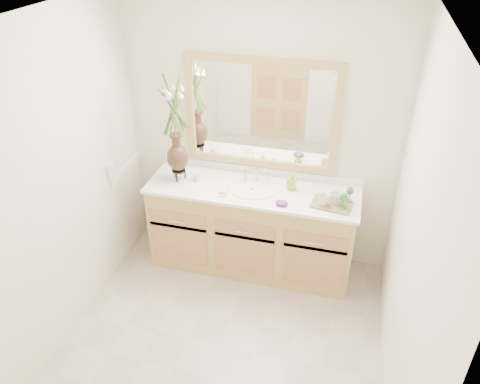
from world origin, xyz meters
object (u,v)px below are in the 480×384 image
(flower_vase, at_px, (174,115))
(soap_bottle, at_px, (292,182))
(tray, at_px, (332,204))
(tumbler, at_px, (197,176))

(flower_vase, bearing_deg, soap_bottle, 4.87)
(soap_bottle, distance_m, tray, 0.40)
(tumbler, relative_size, soap_bottle, 0.56)
(tumbler, distance_m, soap_bottle, 0.83)
(flower_vase, xyz_separation_m, tumbler, (0.16, 0.02, -0.57))
(tumbler, relative_size, tray, 0.25)
(flower_vase, xyz_separation_m, soap_bottle, (0.99, 0.08, -0.54))
(tumbler, xyz_separation_m, tray, (1.19, -0.11, -0.03))
(tray, bearing_deg, flower_vase, -175.59)
(flower_vase, height_order, tray, flower_vase)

